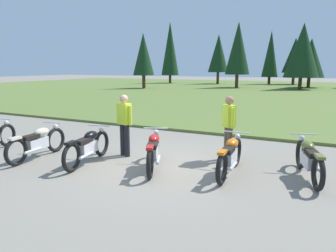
{
  "coord_description": "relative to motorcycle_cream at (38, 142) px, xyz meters",
  "views": [
    {
      "loc": [
        3.5,
        -6.47,
        2.39
      ],
      "look_at": [
        0.0,
        0.6,
        0.9
      ],
      "focal_mm": 33.49,
      "sensor_mm": 36.0,
      "label": 1
    }
  ],
  "objects": [
    {
      "name": "motorcycle_olive",
      "position": [
        6.5,
        1.52,
        0.0
      ],
      "size": [
        0.82,
        2.04,
        0.88
      ],
      "color": "black",
      "rests_on": "ground"
    },
    {
      "name": "motorcycle_red",
      "position": [
        3.15,
        0.63,
        0.0
      ],
      "size": [
        0.99,
        1.97,
        0.88
      ],
      "color": "black",
      "rests_on": "ground"
    },
    {
      "name": "grass_moorland",
      "position": [
        3.16,
        26.81,
        -0.39
      ],
      "size": [
        80.0,
        44.0,
        0.1
      ],
      "primitive_type": "cube",
      "color": "#5B7033",
      "rests_on": "ground"
    },
    {
      "name": "ground_plane",
      "position": [
        3.16,
        0.79,
        -0.44
      ],
      "size": [
        140.0,
        140.0,
        0.0
      ],
      "primitive_type": "plane",
      "color": "gray"
    },
    {
      "name": "rider_in_hivis_vest",
      "position": [
        1.94,
        1.21,
        0.51
      ],
      "size": [
        0.54,
        0.3,
        1.67
      ],
      "color": "black",
      "rests_on": "ground"
    },
    {
      "name": "motorcycle_cream",
      "position": [
        0.0,
        0.0,
        0.0
      ],
      "size": [
        0.62,
        2.1,
        0.88
      ],
      "color": "black",
      "rests_on": "ground"
    },
    {
      "name": "motorcycle_black",
      "position": [
        1.49,
        0.24,
        0.0
      ],
      "size": [
        0.67,
        2.09,
        0.88
      ],
      "color": "black",
      "rests_on": "ground"
    },
    {
      "name": "motorcycle_orange",
      "position": [
        4.91,
        1.01,
        0.0
      ],
      "size": [
        0.62,
        2.1,
        0.88
      ],
      "color": "black",
      "rests_on": "ground"
    },
    {
      "name": "rider_checking_bike",
      "position": [
        4.55,
        2.08,
        0.51
      ],
      "size": [
        0.4,
        0.45,
        1.67
      ],
      "color": "#4C4233",
      "rests_on": "ground"
    }
  ]
}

